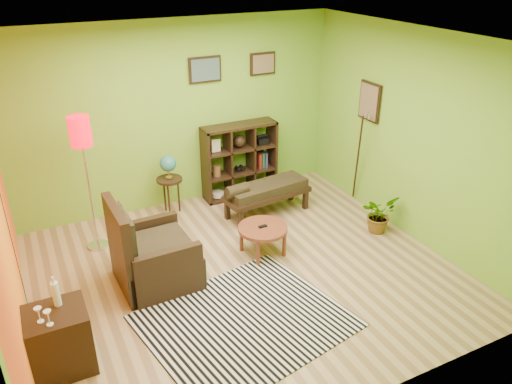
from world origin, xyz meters
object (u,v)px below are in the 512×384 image
side_cabinet (60,340)px  armchair (151,258)px  floor_lamp (82,144)px  globe_table (169,170)px  potted_plant (378,218)px  cube_shelf (241,160)px  bench (265,191)px  coffee_table (263,231)px

side_cabinet → armchair: bearing=40.0°
floor_lamp → globe_table: (1.20, 0.48, -0.77)m
floor_lamp → potted_plant: 4.10m
floor_lamp → cube_shelf: (2.42, 0.60, -0.88)m
side_cabinet → bench: size_ratio=0.70×
floor_lamp → potted_plant: size_ratio=3.42×
armchair → floor_lamp: 1.66m
armchair → side_cabinet: (-1.15, -0.96, -0.00)m
cube_shelf → bench: size_ratio=0.87×
bench → potted_plant: 1.68m
globe_table → potted_plant: bearing=-36.6°
side_cabinet → potted_plant: (4.36, 0.73, -0.12)m
coffee_table → potted_plant: size_ratio=1.21×
coffee_table → bench: size_ratio=0.47×
floor_lamp → bench: 2.69m
globe_table → cube_shelf: (1.22, 0.11, -0.11)m
armchair → floor_lamp: size_ratio=0.60×
armchair → coffee_table: bearing=-1.2°
coffee_table → globe_table: 1.82m
side_cabinet → cube_shelf: (3.11, 2.67, 0.27)m
floor_lamp → cube_shelf: 2.64m
coffee_table → globe_table: (-0.73, 1.62, 0.37)m
side_cabinet → floor_lamp: (0.70, 2.07, 1.15)m
coffee_table → cube_shelf: size_ratio=0.54×
cube_shelf → floor_lamp: bearing=-166.1°
side_cabinet → bench: side_cabinet is taller
floor_lamp → armchair: bearing=-68.1°
side_cabinet → bench: 3.66m
side_cabinet → bench: bearing=30.8°
armchair → floor_lamp: bearing=111.9°
floor_lamp → cube_shelf: bearing=13.9°
globe_table → cube_shelf: bearing=5.4°
side_cabinet → cube_shelf: 4.11m
coffee_table → floor_lamp: bearing=149.3°
armchair → bench: size_ratio=0.80×
side_cabinet → cube_shelf: size_ratio=0.81×
cube_shelf → bench: 0.82m
side_cabinet → globe_table: side_cabinet is taller
coffee_table → cube_shelf: cube_shelf is taller
bench → potted_plant: bearing=-43.5°
armchair → side_cabinet: armchair is taller
globe_table → coffee_table: bearing=-65.9°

